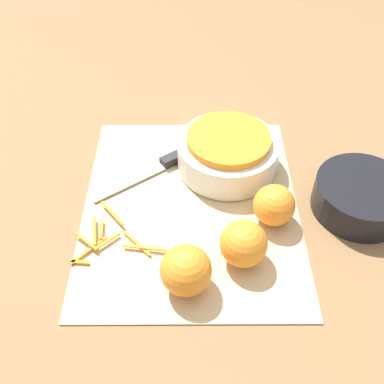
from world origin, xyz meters
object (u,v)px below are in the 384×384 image
bowl_speckled (229,152)px  orange_back (275,205)px  knife (171,160)px  orange_right (187,270)px  bowl_dark (362,196)px  orange_left (245,244)px

bowl_speckled → orange_back: 0.15m
knife → orange_right: 0.28m
bowl_speckled → orange_right: orange_right is taller
knife → orange_back: bearing=106.0°
bowl_speckled → knife: bowl_speckled is taller
bowl_speckled → bowl_dark: bowl_speckled is taller
knife → orange_right: size_ratio=2.76×
bowl_speckled → knife: 0.11m
orange_left → orange_right: 0.10m
orange_right → orange_back: 0.20m
bowl_dark → orange_right: 0.35m
knife → orange_right: orange_right is taller
orange_back → knife: bearing=-128.7°
orange_right → orange_back: bearing=131.8°
orange_right → orange_left: bearing=119.0°
orange_left → orange_back: bearing=144.6°
bowl_speckled → orange_left: size_ratio=2.53×
bowl_speckled → bowl_dark: bearing=65.1°
bowl_speckled → orange_right: (0.27, -0.08, 0.00)m
bowl_dark → knife: bearing=-108.5°
orange_left → bowl_dark: bearing=117.7°
bowl_speckled → orange_left: bearing=3.0°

